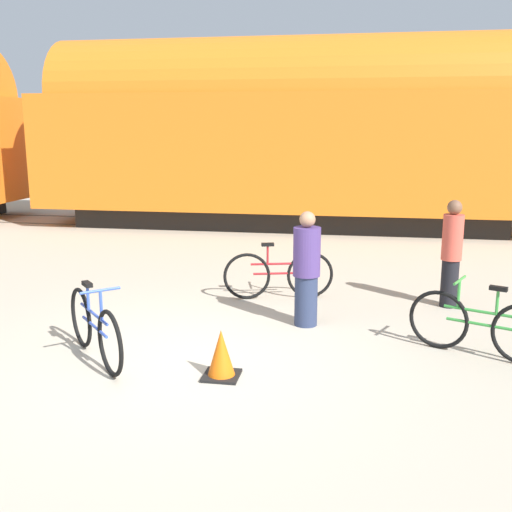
# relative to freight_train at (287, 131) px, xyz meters

# --- Properties ---
(ground_plane) EXTENTS (80.00, 80.00, 0.00)m
(ground_plane) POSITION_rel_freight_train_xyz_m (0.00, -9.87, -2.61)
(ground_plane) COLOR #B2A893
(freight_train) EXTENTS (43.20, 3.12, 5.04)m
(freight_train) POSITION_rel_freight_train_xyz_m (0.00, 0.00, 0.00)
(freight_train) COLOR black
(freight_train) RESTS_ON ground_plane
(rail_near) EXTENTS (55.20, 0.07, 0.01)m
(rail_near) POSITION_rel_freight_train_xyz_m (0.00, -0.72, -2.60)
(rail_near) COLOR #4C4238
(rail_near) RESTS_ON ground_plane
(rail_far) EXTENTS (55.20, 0.07, 0.01)m
(rail_far) POSITION_rel_freight_train_xyz_m (0.00, 0.72, -2.60)
(rail_far) COLOR #4C4238
(rail_far) RESTS_ON ground_plane
(bicycle_green) EXTENTS (1.61, 0.76, 0.93)m
(bicycle_green) POSITION_rel_freight_train_xyz_m (3.45, -9.16, -2.21)
(bicycle_green) COLOR black
(bicycle_green) RESTS_ON ground_plane
(bicycle_blue) EXTENTS (1.27, 1.39, 0.94)m
(bicycle_blue) POSITION_rel_freight_train_xyz_m (-1.06, -10.03, -2.21)
(bicycle_blue) COLOR black
(bicycle_blue) RESTS_ON ground_plane
(bicycle_maroon) EXTENTS (1.74, 0.55, 0.94)m
(bicycle_maroon) POSITION_rel_freight_train_xyz_m (0.74, -7.08, -2.21)
(bicycle_maroon) COLOR black
(bicycle_maroon) RESTS_ON ground_plane
(person_in_red) EXTENTS (0.31, 0.31, 1.65)m
(person_in_red) POSITION_rel_freight_train_xyz_m (3.39, -7.08, -1.77)
(person_in_red) COLOR black
(person_in_red) RESTS_ON ground_plane
(person_in_purple) EXTENTS (0.38, 0.38, 1.61)m
(person_in_purple) POSITION_rel_freight_train_xyz_m (1.29, -8.33, -1.81)
(person_in_purple) COLOR #283351
(person_in_purple) RESTS_ON ground_plane
(traffic_cone) EXTENTS (0.40, 0.40, 0.55)m
(traffic_cone) POSITION_rel_freight_train_xyz_m (0.52, -10.27, -2.35)
(traffic_cone) COLOR black
(traffic_cone) RESTS_ON ground_plane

